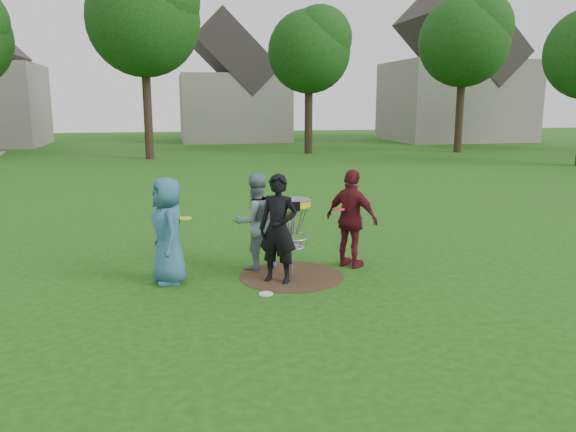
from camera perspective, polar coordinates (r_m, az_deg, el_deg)
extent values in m
plane|color=#19470F|center=(9.71, 0.37, -6.14)|extent=(100.00, 100.00, 0.00)
cylinder|color=#47331E|center=(9.71, 0.37, -6.12)|extent=(1.80, 1.80, 0.01)
imported|color=#2F6081|center=(9.37, -12.10, -1.47)|extent=(0.73, 0.96, 1.76)
imported|color=black|center=(9.20, -1.00, -1.30)|extent=(0.79, 0.72, 1.81)
imported|color=slate|center=(9.98, -3.34, -0.56)|extent=(0.99, 0.87, 1.72)
imported|color=maroon|center=(10.11, 6.49, -0.29)|extent=(0.99, 1.08, 1.78)
cylinder|color=white|center=(8.83, -2.25, -7.90)|extent=(0.22, 0.22, 0.02)
cylinder|color=#9EA0A5|center=(9.52, 0.37, -2.18)|extent=(0.05, 0.05, 1.38)
cylinder|color=yellow|center=(9.40, 0.38, 1.32)|extent=(0.64, 0.64, 0.10)
cylinder|color=#9EA0A5|center=(9.39, 0.38, 1.65)|extent=(0.66, 0.66, 0.01)
cube|color=black|center=(9.09, 0.81, 0.96)|extent=(0.14, 0.02, 0.16)
torus|color=#9EA0A5|center=(9.52, 0.37, -2.12)|extent=(0.62, 0.62, 0.02)
torus|color=#9EA0A5|center=(9.56, 0.37, -3.05)|extent=(0.50, 0.50, 0.02)
cylinder|color=#9EA0A5|center=(9.56, 0.37, -3.11)|extent=(0.44, 0.44, 0.01)
cylinder|color=#EEF41B|center=(9.31, -10.43, -0.22)|extent=(0.22, 0.22, 0.02)
cylinder|color=orange|center=(9.37, 0.07, 0.22)|extent=(0.22, 0.22, 0.02)
cylinder|color=#EB3D4E|center=(9.76, -2.10, 0.35)|extent=(0.22, 0.22, 0.02)
cylinder|color=#DE3A46|center=(9.92, 5.18, 0.69)|extent=(0.22, 0.22, 0.02)
cylinder|color=#38281C|center=(30.57, -14.04, 9.96)|extent=(0.46, 0.46, 4.62)
sphere|color=#164211|center=(30.83, -14.49, 18.77)|extent=(5.72, 5.72, 5.72)
cylinder|color=#38281C|center=(33.04, 2.10, 9.65)|extent=(0.46, 0.46, 3.78)
sphere|color=#164211|center=(33.14, 2.15, 16.35)|extent=(4.68, 4.68, 4.68)
cylinder|color=#38281C|center=(35.39, 17.01, 9.62)|extent=(0.46, 0.46, 4.20)
sphere|color=#164211|center=(35.55, 17.43, 16.56)|extent=(5.20, 5.20, 5.20)
cube|color=gray|center=(44.32, -5.56, 10.85)|extent=(8.00, 7.00, 5.00)
cube|color=#2D2826|center=(44.46, -5.66, 15.93)|extent=(6.11, 7.14, 6.11)
cube|color=gray|center=(46.55, 16.58, 11.08)|extent=(10.00, 8.00, 6.00)
cube|color=#2D2826|center=(46.81, 16.93, 16.96)|extent=(7.64, 8.16, 7.64)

